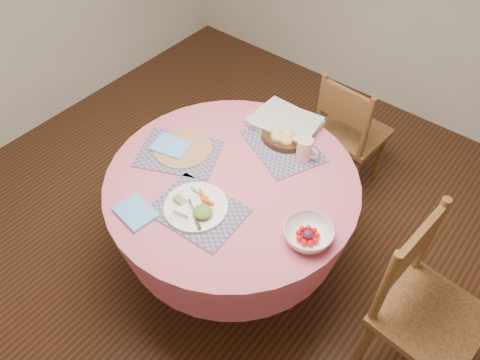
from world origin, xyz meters
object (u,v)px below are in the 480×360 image
object	(u,v)px
wicker_trivet	(183,148)
bread_bowl	(282,136)
dining_table	(232,205)
chair_back	(349,131)
dinner_plate	(196,207)
latte_mug	(305,149)
chair_right	(422,305)
fruit_bowl	(308,234)

from	to	relation	value
wicker_trivet	bread_bowl	distance (m)	0.51
dining_table	chair_back	size ratio (longest dim) A/B	1.45
dinner_plate	latte_mug	distance (m)	0.62
chair_right	latte_mug	size ratio (longest dim) A/B	8.21
latte_mug	wicker_trivet	bearing A→B (deg)	-147.21
wicker_trivet	dinner_plate	xyz separation A→B (m)	(0.33, -0.25, 0.01)
chair_back	dining_table	bearing A→B (deg)	87.17
dining_table	dinner_plate	distance (m)	0.33
dining_table	dinner_plate	xyz separation A→B (m)	(-0.00, -0.25, 0.22)
dining_table	wicker_trivet	world-z (taller)	wicker_trivet
chair_back	fruit_bowl	distance (m)	1.17
chair_right	latte_mug	distance (m)	0.89
dining_table	chair_back	world-z (taller)	chair_back
chair_right	fruit_bowl	size ratio (longest dim) A/B	4.35
dining_table	dinner_plate	size ratio (longest dim) A/B	4.21
chair_right	fruit_bowl	distance (m)	0.62
chair_back	latte_mug	world-z (taller)	latte_mug
chair_back	fruit_bowl	xyz separation A→B (m)	(0.35, -1.06, 0.34)
dining_table	bread_bowl	world-z (taller)	bread_bowl
dining_table	wicker_trivet	size ratio (longest dim) A/B	4.13
bread_bowl	fruit_bowl	distance (m)	0.62
latte_mug	chair_back	bearing A→B (deg)	95.56
chair_back	latte_mug	distance (m)	0.76
chair_right	bread_bowl	size ratio (longest dim) A/B	4.19
chair_back	dinner_plate	world-z (taller)	chair_back
dining_table	chair_right	world-z (taller)	chair_right
chair_right	latte_mug	xyz separation A→B (m)	(-0.81, 0.22, 0.31)
latte_mug	fruit_bowl	bearing A→B (deg)	-54.37
dining_table	dinner_plate	bearing A→B (deg)	-91.07
dining_table	chair_back	xyz separation A→B (m)	(0.12, 1.00, -0.11)
dinner_plate	bread_bowl	xyz separation A→B (m)	(0.03, 0.62, 0.02)
dining_table	fruit_bowl	distance (m)	0.53
chair_right	fruit_bowl	xyz separation A→B (m)	(-0.52, -0.18, 0.28)
dining_table	wicker_trivet	distance (m)	0.39
chair_back	bread_bowl	size ratio (longest dim) A/B	3.72
chair_back	wicker_trivet	size ratio (longest dim) A/B	2.85
chair_right	chair_back	xyz separation A→B (m)	(-0.87, 0.88, -0.06)
chair_back	bread_bowl	bearing A→B (deg)	85.56
bread_bowl	fruit_bowl	size ratio (longest dim) A/B	1.04
dinner_plate	latte_mug	bearing A→B (deg)	71.79
wicker_trivet	latte_mug	xyz separation A→B (m)	(0.52, 0.33, 0.06)
dining_table	chair_right	distance (m)	1.00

